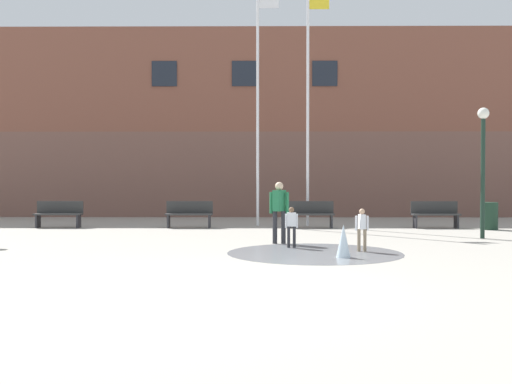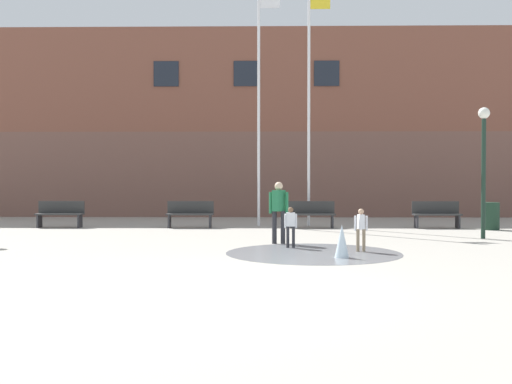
# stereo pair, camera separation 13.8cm
# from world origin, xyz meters

# --- Properties ---
(ground_plane) EXTENTS (100.00, 100.00, 0.00)m
(ground_plane) POSITION_xyz_m (0.00, 0.00, 0.00)
(ground_plane) COLOR #9E998E
(library_building) EXTENTS (36.00, 6.05, 8.34)m
(library_building) POSITION_xyz_m (0.00, 20.25, 4.17)
(library_building) COLOR brown
(library_building) RESTS_ON ground
(splash_fountain) EXTENTS (3.94, 3.94, 0.71)m
(splash_fountain) POSITION_xyz_m (2.12, 4.22, 0.13)
(splash_fountain) COLOR gray
(splash_fountain) RESTS_ON ground
(park_bench_center) EXTENTS (1.60, 0.44, 0.91)m
(park_bench_center) POSITION_xyz_m (-6.23, 11.53, 0.48)
(park_bench_center) COLOR #28282D
(park_bench_center) RESTS_ON ground
(park_bench_under_right_flagpole) EXTENTS (1.60, 0.44, 0.91)m
(park_bench_under_right_flagpole) POSITION_xyz_m (-1.74, 11.51, 0.48)
(park_bench_under_right_flagpole) COLOR #28282D
(park_bench_under_right_flagpole) RESTS_ON ground
(park_bench_near_trashcan) EXTENTS (1.60, 0.44, 0.91)m
(park_bench_near_trashcan) POSITION_xyz_m (2.41, 11.51, 0.48)
(park_bench_near_trashcan) COLOR #28282D
(park_bench_near_trashcan) RESTS_ON ground
(park_bench_far_right) EXTENTS (1.60, 0.44, 0.91)m
(park_bench_far_right) POSITION_xyz_m (6.66, 11.48, 0.48)
(park_bench_far_right) COLOR #28282D
(park_bench_far_right) RESTS_ON ground
(child_with_pink_shirt) EXTENTS (0.31, 0.22, 0.99)m
(child_with_pink_shirt) POSITION_xyz_m (3.03, 4.77, 0.58)
(child_with_pink_shirt) COLOR #89755B
(child_with_pink_shirt) RESTS_ON ground
(child_in_fountain) EXTENTS (0.31, 0.13, 0.99)m
(child_in_fountain) POSITION_xyz_m (1.46, 5.53, 0.58)
(child_in_fountain) COLOR #28282D
(child_in_fountain) RESTS_ON ground
(adult_watching) EXTENTS (0.50, 0.39, 1.59)m
(adult_watching) POSITION_xyz_m (1.19, 6.46, 0.93)
(adult_watching) COLOR #28282D
(adult_watching) RESTS_ON ground
(flagpole_left) EXTENTS (0.80, 0.10, 8.60)m
(flagpole_left) POSITION_xyz_m (0.63, 12.45, 4.55)
(flagpole_left) COLOR silver
(flagpole_left) RESTS_ON ground
(flagpole_right) EXTENTS (0.80, 0.10, 8.56)m
(flagpole_right) POSITION_xyz_m (2.42, 12.45, 4.53)
(flagpole_right) COLOR silver
(flagpole_right) RESTS_ON ground
(lamp_post_right_lane) EXTENTS (0.32, 0.32, 3.67)m
(lamp_post_right_lane) POSITION_xyz_m (6.94, 7.88, 2.41)
(lamp_post_right_lane) COLOR #192D23
(lamp_post_right_lane) RESTS_ON ground
(trash_can) EXTENTS (0.56, 0.56, 0.90)m
(trash_can) POSITION_xyz_m (8.25, 10.85, 0.45)
(trash_can) COLOR #193323
(trash_can) RESTS_ON ground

